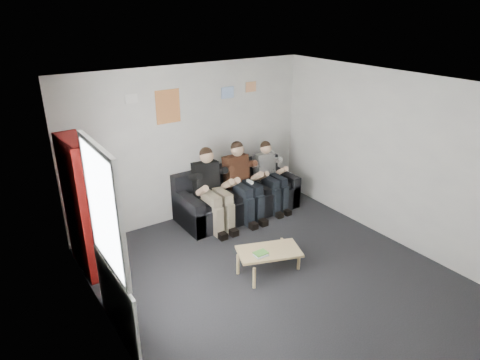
# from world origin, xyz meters

# --- Properties ---
(room_shell) EXTENTS (5.00, 5.00, 5.00)m
(room_shell) POSITION_xyz_m (0.00, 0.00, 1.35)
(room_shell) COLOR black
(room_shell) RESTS_ON ground
(sofa) EXTENTS (2.23, 0.91, 0.86)m
(sofa) POSITION_xyz_m (0.66, 2.08, 0.31)
(sofa) COLOR black
(sofa) RESTS_ON ground
(bookshelf) EXTENTS (0.30, 0.89, 1.98)m
(bookshelf) POSITION_xyz_m (-2.07, 1.79, 0.99)
(bookshelf) COLOR maroon
(bookshelf) RESTS_ON ground
(coffee_table) EXTENTS (0.89, 0.49, 0.36)m
(coffee_table) POSITION_xyz_m (0.00, 0.24, 0.31)
(coffee_table) COLOR tan
(coffee_table) RESTS_ON ground
(game_cases) EXTENTS (0.21, 0.17, 0.03)m
(game_cases) POSITION_xyz_m (-0.17, 0.21, 0.37)
(game_cases) COLOR silver
(game_cases) RESTS_ON coffee_table
(person_left) EXTENTS (0.43, 0.92, 1.39)m
(person_left) POSITION_xyz_m (0.04, 1.87, 0.69)
(person_left) COLOR black
(person_left) RESTS_ON sofa
(person_middle) EXTENTS (0.43, 0.92, 1.38)m
(person_middle) POSITION_xyz_m (0.66, 1.87, 0.69)
(person_middle) COLOR #552D1C
(person_middle) RESTS_ON sofa
(person_right) EXTENTS (0.38, 0.81, 1.28)m
(person_right) POSITION_xyz_m (1.28, 1.88, 0.65)
(person_right) COLOR silver
(person_right) RESTS_ON sofa
(radiator) EXTENTS (0.10, 0.64, 0.60)m
(radiator) POSITION_xyz_m (-2.15, 0.20, 0.35)
(radiator) COLOR white
(radiator) RESTS_ON ground
(window) EXTENTS (0.05, 1.30, 2.36)m
(window) POSITION_xyz_m (-2.22, 0.20, 1.03)
(window) COLOR white
(window) RESTS_ON room_shell
(poster_large) EXTENTS (0.42, 0.01, 0.55)m
(poster_large) POSITION_xyz_m (-0.40, 2.49, 2.05)
(poster_large) COLOR gold
(poster_large) RESTS_ON room_shell
(poster_blue) EXTENTS (0.25, 0.01, 0.20)m
(poster_blue) POSITION_xyz_m (0.75, 2.49, 2.15)
(poster_blue) COLOR #4587EC
(poster_blue) RESTS_ON room_shell
(poster_pink) EXTENTS (0.22, 0.01, 0.18)m
(poster_pink) POSITION_xyz_m (1.25, 2.49, 2.20)
(poster_pink) COLOR #D24183
(poster_pink) RESTS_ON room_shell
(poster_sign) EXTENTS (0.20, 0.01, 0.14)m
(poster_sign) POSITION_xyz_m (-1.00, 2.49, 2.25)
(poster_sign) COLOR white
(poster_sign) RESTS_ON room_shell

